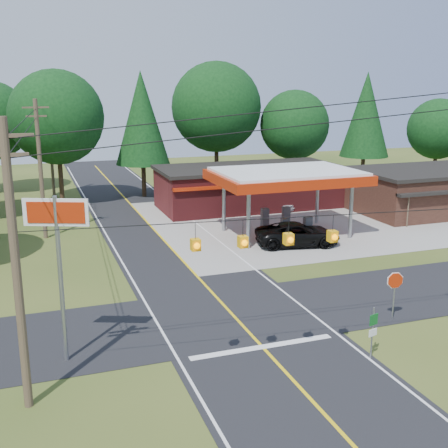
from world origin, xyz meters
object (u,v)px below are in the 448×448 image
object	(u,v)px
suv_car	(298,234)
sedan_car	(277,203)
gas_canopy	(287,178)
octagonal_stop_sign	(395,284)
big_stop_sign	(58,241)

from	to	relation	value
suv_car	sedan_car	xyz separation A→B (m)	(3.50, 11.00, -0.19)
gas_canopy	octagonal_stop_sign	size ratio (longest dim) A/B	4.37
big_stop_sign	suv_car	bearing A→B (deg)	36.05
sedan_car	big_stop_sign	distance (m)	30.81
suv_car	big_stop_sign	world-z (taller)	big_stop_sign
gas_canopy	suv_car	distance (m)	4.60
suv_car	octagonal_stop_sign	size ratio (longest dim) A/B	2.41
sedan_car	big_stop_sign	bearing A→B (deg)	-151.66
octagonal_stop_sign	big_stop_sign	bearing A→B (deg)	176.17
suv_car	gas_canopy	bearing A→B (deg)	1.69
suv_car	octagonal_stop_sign	bearing A→B (deg)	-175.42
octagonal_stop_sign	suv_car	bearing A→B (deg)	83.43
suv_car	sedan_car	bearing A→B (deg)	-6.50
sedan_car	octagonal_stop_sign	bearing A→B (deg)	-122.43
suv_car	octagonal_stop_sign	distance (m)	13.14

